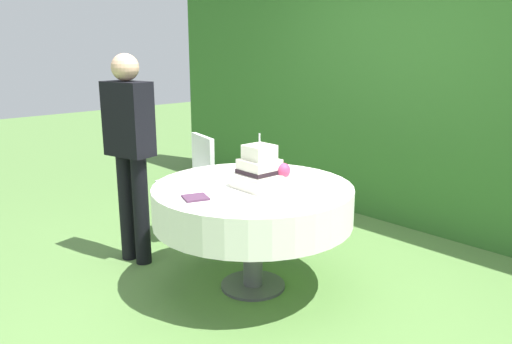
{
  "coord_description": "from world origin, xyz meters",
  "views": [
    {
      "loc": [
        2.39,
        -2.21,
        1.66
      ],
      "look_at": [
        0.03,
        -0.0,
        0.84
      ],
      "focal_mm": 35.35,
      "sensor_mm": 36.0,
      "label": 1
    }
  ],
  "objects_px": {
    "garden_chair": "(193,176)",
    "serving_plate_left": "(290,176)",
    "cake_table": "(253,203)",
    "standing_person": "(130,145)",
    "serving_plate_far": "(272,171)",
    "napkin_stack": "(196,198)",
    "wedding_cake": "(261,171)",
    "serving_plate_near": "(286,200)"
  },
  "relations": [
    {
      "from": "garden_chair",
      "to": "serving_plate_left",
      "type": "bearing_deg",
      "value": 1.61
    },
    {
      "from": "wedding_cake",
      "to": "serving_plate_left",
      "type": "bearing_deg",
      "value": 98.13
    },
    {
      "from": "cake_table",
      "to": "wedding_cake",
      "type": "xyz_separation_m",
      "value": [
        0.07,
        0.0,
        0.24
      ]
    },
    {
      "from": "cake_table",
      "to": "serving_plate_left",
      "type": "height_order",
      "value": "serving_plate_left"
    },
    {
      "from": "serving_plate_far",
      "to": "napkin_stack",
      "type": "distance_m",
      "value": 0.82
    },
    {
      "from": "wedding_cake",
      "to": "garden_chair",
      "type": "distance_m",
      "value": 1.26
    },
    {
      "from": "cake_table",
      "to": "serving_plate_far",
      "type": "relative_size",
      "value": 10.23
    },
    {
      "from": "standing_person",
      "to": "serving_plate_near",
      "type": "bearing_deg",
      "value": 11.59
    },
    {
      "from": "serving_plate_left",
      "to": "standing_person",
      "type": "height_order",
      "value": "standing_person"
    },
    {
      "from": "wedding_cake",
      "to": "standing_person",
      "type": "height_order",
      "value": "standing_person"
    },
    {
      "from": "garden_chair",
      "to": "wedding_cake",
      "type": "bearing_deg",
      "value": -14.59
    },
    {
      "from": "serving_plate_left",
      "to": "garden_chair",
      "type": "distance_m",
      "value": 1.15
    },
    {
      "from": "serving_plate_left",
      "to": "standing_person",
      "type": "xyz_separation_m",
      "value": [
        -0.98,
        -0.71,
        0.18
      ]
    },
    {
      "from": "cake_table",
      "to": "garden_chair",
      "type": "distance_m",
      "value": 1.16
    },
    {
      "from": "wedding_cake",
      "to": "serving_plate_left",
      "type": "relative_size",
      "value": 2.61
    },
    {
      "from": "serving_plate_left",
      "to": "serving_plate_near",
      "type": "bearing_deg",
      "value": -49.62
    },
    {
      "from": "wedding_cake",
      "to": "standing_person",
      "type": "bearing_deg",
      "value": -160.28
    },
    {
      "from": "serving_plate_far",
      "to": "garden_chair",
      "type": "relative_size",
      "value": 0.15
    },
    {
      "from": "serving_plate_near",
      "to": "napkin_stack",
      "type": "height_order",
      "value": "napkin_stack"
    },
    {
      "from": "serving_plate_left",
      "to": "standing_person",
      "type": "bearing_deg",
      "value": -144.18
    },
    {
      "from": "cake_table",
      "to": "standing_person",
      "type": "xyz_separation_m",
      "value": [
        -0.96,
        -0.36,
        0.31
      ]
    },
    {
      "from": "napkin_stack",
      "to": "serving_plate_left",
      "type": "bearing_deg",
      "value": 86.67
    },
    {
      "from": "cake_table",
      "to": "serving_plate_far",
      "type": "bearing_deg",
      "value": 115.19
    },
    {
      "from": "napkin_stack",
      "to": "standing_person",
      "type": "xyz_separation_m",
      "value": [
        -0.94,
        0.09,
        0.18
      ]
    },
    {
      "from": "cake_table",
      "to": "garden_chair",
      "type": "relative_size",
      "value": 1.52
    },
    {
      "from": "wedding_cake",
      "to": "garden_chair",
      "type": "relative_size",
      "value": 0.41
    },
    {
      "from": "cake_table",
      "to": "napkin_stack",
      "type": "relative_size",
      "value": 9.3
    },
    {
      "from": "cake_table",
      "to": "serving_plate_near",
      "type": "distance_m",
      "value": 0.42
    },
    {
      "from": "wedding_cake",
      "to": "serving_plate_near",
      "type": "relative_size",
      "value": 3.07
    },
    {
      "from": "serving_plate_far",
      "to": "standing_person",
      "type": "distance_m",
      "value": 1.09
    },
    {
      "from": "standing_person",
      "to": "serving_plate_far",
      "type": "bearing_deg",
      "value": 42.11
    },
    {
      "from": "serving_plate_far",
      "to": "wedding_cake",
      "type": "bearing_deg",
      "value": -55.76
    },
    {
      "from": "garden_chair",
      "to": "standing_person",
      "type": "bearing_deg",
      "value": -77.44
    },
    {
      "from": "wedding_cake",
      "to": "serving_plate_far",
      "type": "distance_m",
      "value": 0.43
    },
    {
      "from": "serving_plate_far",
      "to": "garden_chair",
      "type": "xyz_separation_m",
      "value": [
        -0.95,
        -0.04,
        -0.21
      ]
    },
    {
      "from": "serving_plate_near",
      "to": "serving_plate_far",
      "type": "height_order",
      "value": "same"
    },
    {
      "from": "serving_plate_far",
      "to": "cake_table",
      "type": "bearing_deg",
      "value": -64.81
    },
    {
      "from": "garden_chair",
      "to": "napkin_stack",
      "type": "bearing_deg",
      "value": -35.31
    },
    {
      "from": "serving_plate_near",
      "to": "wedding_cake",
      "type": "bearing_deg",
      "value": 163.81
    },
    {
      "from": "wedding_cake",
      "to": "serving_plate_near",
      "type": "xyz_separation_m",
      "value": [
        0.32,
        -0.09,
        -0.11
      ]
    },
    {
      "from": "serving_plate_left",
      "to": "garden_chair",
      "type": "relative_size",
      "value": 0.16
    },
    {
      "from": "serving_plate_near",
      "to": "napkin_stack",
      "type": "bearing_deg",
      "value": -138.27
    }
  ]
}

